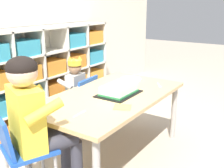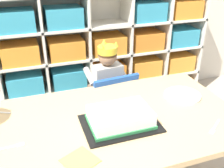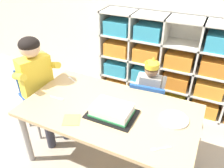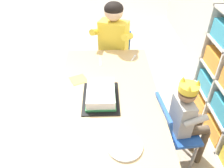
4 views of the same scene
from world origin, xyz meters
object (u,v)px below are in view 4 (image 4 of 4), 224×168
Objects in this scene: activity_table at (108,100)px; fork_at_table_front_edge at (134,58)px; classroom_chair_blue at (171,128)px; fork_scattered_mid_table at (100,62)px; paper_plate_stack at (125,146)px; birthday_cake_on_tray at (101,95)px; fork_near_cake_tray at (71,146)px; adult_helper_seated at (112,42)px; child_with_crown at (188,114)px; classroom_chair_adult_side at (115,55)px.

activity_table is 0.62m from fork_at_table_front_edge.
fork_scattered_mid_table is (-0.67, -0.56, 0.21)m from classroom_chair_blue.
paper_plate_stack is at bearing 10.12° from activity_table.
fork_scattered_mid_table is at bearing -179.18° from birthday_cake_on_tray.
paper_plate_stack is 1.09m from fork_at_table_front_edge.
classroom_chair_blue is 1.64× the size of birthday_cake_on_tray.
fork_near_cake_tray is (-0.02, -0.33, -0.01)m from paper_plate_stack.
adult_helper_seated is (-0.79, 0.05, 0.12)m from activity_table.
adult_helper_seated is at bearing 130.94° from fork_near_cake_tray.
adult_helper_seated reaches higher than paper_plate_stack.
classroom_chair_blue reaches higher than fork_scattered_mid_table.
paper_plate_stack is at bearing -173.68° from fork_scattered_mid_table.
fork_scattered_mid_table is (-0.98, 0.18, 0.00)m from fork_near_cake_tray.
fork_at_table_front_edge is at bearing 170.79° from paper_plate_stack.
activity_table is 11.64× the size of fork_near_cake_tray.
child_with_crown is 0.80× the size of adult_helper_seated.
fork_at_table_front_edge is (-0.07, 0.33, 0.00)m from fork_scattered_mid_table.
fork_near_cake_tray is at bearing -81.29° from classroom_chair_adult_side.
birthday_cake_on_tray reaches higher than classroom_chair_blue.
fork_at_table_front_edge is at bearing -79.77° from fork_scattered_mid_table.
birthday_cake_on_tray is 0.53m from fork_scattered_mid_table.
birthday_cake_on_tray reaches higher than fork_scattered_mid_table.
fork_at_table_front_edge is at bearing -25.04° from adult_helper_seated.
fork_scattered_mid_table is (-0.66, -0.66, 0.07)m from child_with_crown.
activity_table is at bearing 118.12° from fork_near_cake_tray.
birthday_cake_on_tray is 0.69m from fork_at_table_front_edge.
classroom_chair_adult_side reaches higher than classroom_chair_blue.
paper_plate_stack is at bearing 17.59° from birthday_cake_on_tray.
birthday_cake_on_tray is 0.48m from fork_near_cake_tray.
classroom_chair_adult_side is 1.81× the size of birthday_cake_on_tray.
paper_plate_stack is (1.41, -0.01, 0.16)m from classroom_chair_adult_side.
paper_plate_stack is (0.34, -0.51, 0.08)m from child_with_crown.
birthday_cake_on_tray reaches higher than fork_at_table_front_edge.
adult_helper_seated reaches higher than birthday_cake_on_tray.
birthday_cake_on_tray reaches higher than activity_table.
fork_scattered_mid_table is at bearing -51.68° from fork_at_table_front_edge.
fork_at_table_front_edge reaches higher than activity_table.
classroom_chair_blue is 2.90× the size of paper_plate_stack.
classroom_chair_blue is 0.62m from birthday_cake_on_tray.
fork_scattered_mid_table and fork_at_table_front_edge have the same top height.
adult_helper_seated reaches higher than fork_at_table_front_edge.
classroom_chair_adult_side is at bearing 19.42° from child_with_crown.
child_with_crown is 3.84× the size of paper_plate_stack.
activity_table is 0.55m from classroom_chair_blue.
adult_helper_seated is at bearing -90.00° from classroom_chair_adult_side.
fork_near_cake_tray is 1.02× the size of fork_at_table_front_edge.
activity_table is 0.53m from paper_plate_stack.
birthday_cake_on_tray is at bearing 121.51° from fork_near_cake_tray.
birthday_cake_on_tray is at bearing -48.07° from activity_table.
activity_table is at bearing -175.05° from fork_scattered_mid_table.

